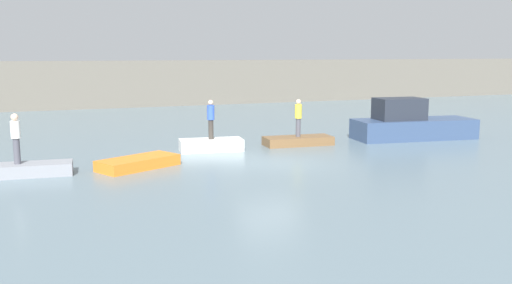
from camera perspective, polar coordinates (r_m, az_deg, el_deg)
name	(u,v)px	position (r m, az deg, el deg)	size (l,w,h in m)	color
ground_plane	(269,163)	(21.85, 1.38, -2.11)	(120.00, 120.00, 0.00)	slate
embankment_wall	(149,84)	(45.44, -10.90, 5.88)	(80.00, 1.20, 3.64)	#666056
motorboat	(410,124)	(28.82, 15.50, 1.75)	(6.26, 2.80, 2.05)	#33476B
rowboat_grey	(18,170)	(21.09, -23.12, -2.65)	(3.61, 1.07, 0.44)	gray
rowboat_orange	(138,163)	(21.22, -11.93, -2.09)	(3.01, 1.30, 0.41)	orange
rowboat_white	(211,145)	(24.52, -4.60, -0.30)	(2.74, 1.12, 0.51)	white
rowboat_brown	(298,141)	(26.02, 4.31, 0.12)	(3.17, 1.24, 0.40)	brown
person_blue_shirt	(211,117)	(24.35, -4.64, 2.52)	(0.32, 0.32, 1.72)	#38332D
person_white_shirt	(16,136)	(20.90, -23.32, 0.59)	(0.32, 0.32, 1.76)	#4C4C56
person_yellow_shirt	(298,116)	(25.86, 4.34, 2.68)	(0.32, 0.32, 1.73)	#4C4C56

